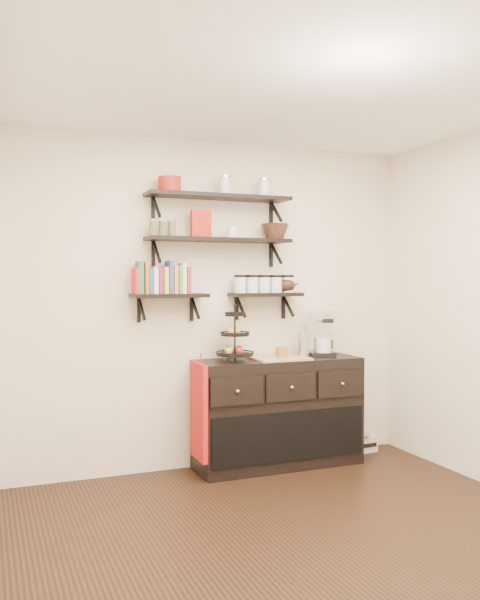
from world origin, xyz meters
name	(u,v)px	position (x,y,z in m)	size (l,w,h in m)	color
floor	(314,545)	(0.00, 0.00, 0.00)	(3.50, 3.50, 0.00)	black
ceiling	(316,82)	(0.00, 0.00, 2.70)	(3.50, 3.50, 0.02)	white
back_wall	(214,305)	(0.00, 1.75, 1.35)	(3.50, 0.02, 2.70)	white
shelf_top	(219,197)	(0.00, 1.62, 2.23)	(1.20, 0.27, 0.23)	black
shelf_mid	(219,240)	(0.00, 1.62, 1.88)	(1.20, 0.27, 0.23)	black
shelf_low_left	(169,296)	(-0.42, 1.63, 1.43)	(0.60, 0.25, 0.23)	black
shelf_low_right	(265,295)	(0.42, 1.63, 1.43)	(0.60, 0.25, 0.23)	black
cookbooks	(163,279)	(-0.47, 1.63, 1.57)	(0.43, 0.15, 0.26)	red
glass_canisters	(264,285)	(0.41, 1.63, 1.51)	(0.54, 0.10, 0.13)	silver
sideboard	(278,412)	(0.48, 1.51, 0.45)	(1.40, 0.50, 0.92)	black
fruit_stand	(235,342)	(0.10, 1.52, 1.05)	(0.30, 0.30, 0.45)	black
candle	(282,352)	(0.52, 1.51, 0.96)	(0.08, 0.08, 0.08)	#945A22
coffee_maker	(321,335)	(0.91, 1.54, 1.08)	(0.26, 0.26, 0.38)	black
thermal_carafe	(303,345)	(0.71, 1.49, 1.01)	(0.11, 0.11, 0.22)	silver
apron	(199,411)	(-0.25, 1.41, 0.54)	(0.04, 0.32, 0.75)	#B31413
radio	(361,443)	(1.36, 1.61, 0.08)	(0.28, 0.19, 0.16)	silver
recipe_box	(201,224)	(-0.16, 1.61, 2.01)	(0.16, 0.06, 0.22)	#A81B13
walnut_bowl	(275,232)	(0.50, 1.61, 1.96)	(0.24, 0.24, 0.13)	black
ramekins	(232,232)	(0.11, 1.61, 1.95)	(0.09, 0.09, 0.10)	white
teapot	(287,284)	(0.62, 1.63, 1.52)	(0.19, 0.15, 0.15)	#33190F
red_pot	(169,185)	(-0.42, 1.61, 2.31)	(0.18, 0.18, 0.12)	#A81B13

